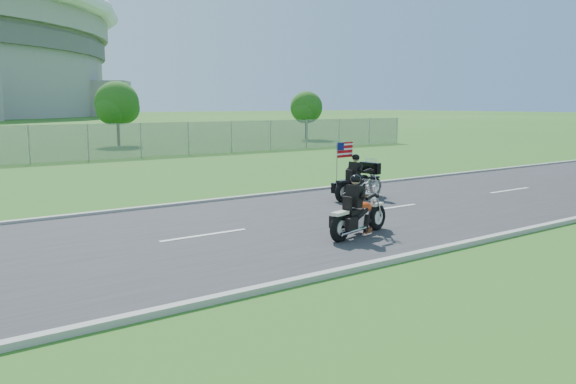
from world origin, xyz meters
TOP-DOWN VIEW (x-y plane):
  - ground at (0.00, 0.00)m, footprint 420.00×420.00m
  - road at (0.00, 0.00)m, footprint 120.00×8.00m
  - curb_north at (0.00, 4.05)m, footprint 120.00×0.18m
  - curb_south at (0.00, -4.05)m, footprint 120.00×0.18m
  - tree_fence_near at (6.04, 30.04)m, footprint 3.52×3.28m
  - tree_fence_far at (22.04, 28.03)m, footprint 3.08×2.87m
  - motorcycle_lead at (0.92, -2.07)m, footprint 2.18×0.90m
  - motorcycle_follow at (4.36, 1.71)m, footprint 2.23×0.83m

SIDE VIEW (x-z plane):
  - ground at x=0.00m, z-range 0.00..0.00m
  - road at x=0.00m, z-range 0.00..0.04m
  - curb_north at x=0.00m, z-range -0.01..0.11m
  - curb_south at x=0.00m, z-range -0.01..0.11m
  - motorcycle_lead at x=0.92m, z-range -0.27..1.22m
  - motorcycle_follow at x=4.36m, z-range -0.42..1.45m
  - tree_fence_far at x=22.04m, z-range 0.54..4.74m
  - tree_fence_near at x=6.04m, z-range 0.60..5.35m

